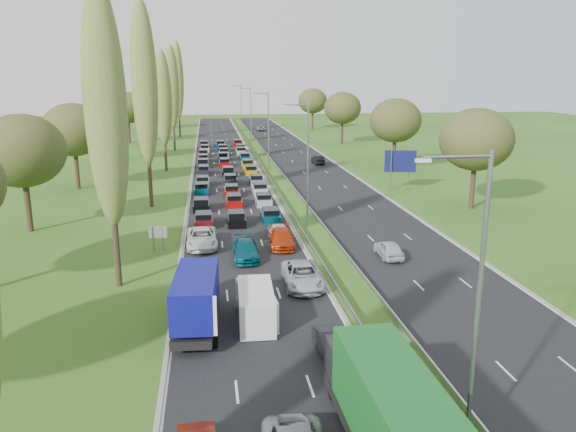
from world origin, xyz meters
TOP-DOWN VIEW (x-y plane):
  - ground at (4.50, 80.00)m, footprint 260.00×260.00m
  - near_carriageway at (-2.25, 82.50)m, footprint 10.50×215.00m
  - far_carriageway at (11.25, 82.50)m, footprint 10.50×215.00m
  - central_reservation at (4.50, 82.50)m, footprint 2.36×215.00m
  - lamp_columns at (4.50, 78.00)m, footprint 0.18×140.18m
  - poplar_row at (-11.50, 68.17)m, footprint 2.80×127.80m
  - woodland_left at (-22.00, 62.63)m, footprint 8.00×166.00m
  - woodland_right at (24.00, 66.67)m, footprint 8.00×153.00m
  - traffic_queue_fill at (-2.25, 77.17)m, footprint 9.12×68.62m
  - near_car_2 at (-5.74, 37.57)m, footprint 2.72×5.69m
  - near_car_7 at (-2.21, 33.77)m, footprint 2.09×5.01m
  - near_car_9 at (1.17, 16.74)m, footprint 1.54×3.99m
  - near_car_10 at (1.33, 27.11)m, footprint 2.69×5.62m
  - near_car_11 at (1.13, 36.68)m, footprint 2.34×5.13m
  - near_car_12 at (1.13, 38.30)m, footprint 2.00×4.48m
  - far_car_0 at (9.37, 32.45)m, footprint 1.70×4.12m
  - far_car_1 at (13.24, 82.23)m, footprint 1.60×4.38m
  - far_car_2 at (9.41, 142.48)m, footprint 2.25×4.75m
  - blue_lorry at (-5.92, 21.59)m, footprint 2.31×8.31m
  - white_van_front at (-2.39, 22.07)m, footprint 1.88×4.80m
  - white_van_rear at (-2.43, 21.76)m, footprint 2.06×5.24m
  - info_sign at (-9.40, 37.05)m, footprint 1.50×0.19m
  - direction_sign at (19.40, 58.93)m, footprint 3.92×1.00m

SIDE VIEW (x-z plane):
  - ground at x=4.50m, z-range 0.00..0.00m
  - near_carriageway at x=-2.25m, z-range -0.02..0.02m
  - far_carriageway at x=11.25m, z-range -0.02..0.02m
  - traffic_queue_fill at x=-2.25m, z-range 0.04..0.84m
  - central_reservation at x=4.50m, z-range 0.39..0.71m
  - near_car_9 at x=1.17m, z-range 0.02..1.32m
  - far_car_2 at x=9.41m, z-range 0.02..1.33m
  - far_car_0 at x=9.37m, z-range 0.02..1.42m
  - far_car_1 at x=13.24m, z-range 0.02..1.45m
  - near_car_7 at x=-2.21m, z-range 0.02..1.47m
  - near_car_11 at x=1.13m, z-range 0.02..1.47m
  - near_car_12 at x=1.13m, z-range 0.02..1.52m
  - near_car_10 at x=1.33m, z-range 0.02..1.57m
  - near_car_2 at x=-5.74m, z-range 0.02..1.59m
  - white_van_front at x=-2.39m, z-range 0.03..1.96m
  - white_van_rear at x=-2.43m, z-range 0.03..2.13m
  - info_sign at x=-9.40m, z-range 0.32..2.42m
  - blue_lorry at x=-5.92m, z-range 0.08..3.59m
  - direction_sign at x=19.40m, z-range 0.97..6.17m
  - lamp_columns at x=4.50m, z-range 0.00..12.00m
  - woodland_right at x=24.00m, z-range 2.13..13.23m
  - woodland_left at x=-22.00m, z-range 2.13..13.23m
  - poplar_row at x=-11.50m, z-range 1.17..23.61m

